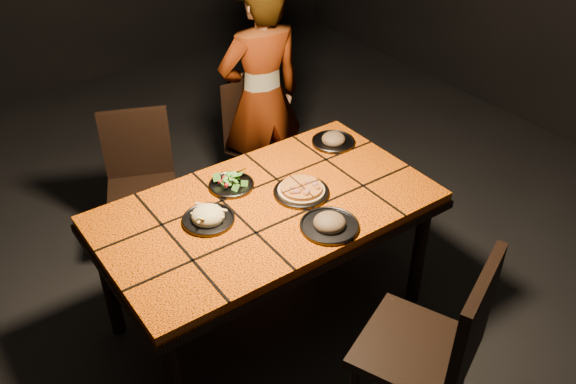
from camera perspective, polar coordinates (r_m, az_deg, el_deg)
room_shell at (r=2.55m, az=-2.34°, el=12.49°), size 6.04×7.04×3.08m
dining_table at (r=2.97m, az=-1.96°, el=-2.40°), size 1.62×0.92×0.75m
chair_near at (r=2.60m, az=13.95°, el=-13.61°), size 0.59×0.59×0.99m
chair_far_left at (r=3.69m, az=-13.65°, el=1.62°), size 0.52×0.52×0.87m
chair_far_right at (r=4.01m, az=-3.02°, el=5.68°), size 0.52×0.52×0.88m
diner at (r=3.85m, az=-2.48°, el=8.74°), size 0.60×0.43×1.52m
plate_pizza at (r=2.98m, az=1.26°, el=0.13°), size 0.28×0.28×0.04m
plate_pasta at (r=2.83m, az=-7.48°, el=-2.36°), size 0.25×0.25×0.08m
plate_salad at (r=3.04m, az=-5.34°, el=0.90°), size 0.23×0.23×0.07m
plate_mushroom_a at (r=2.77m, az=3.90°, el=-2.93°), size 0.27×0.27×0.09m
plate_mushroom_b at (r=3.40m, az=4.27°, el=4.89°), size 0.24×0.24×0.08m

